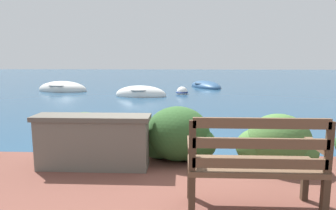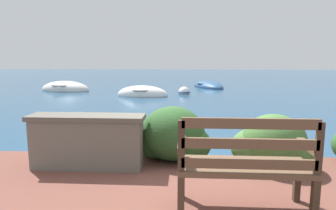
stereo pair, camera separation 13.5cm
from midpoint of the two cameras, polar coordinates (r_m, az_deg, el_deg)
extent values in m
plane|color=navy|center=(4.60, 0.27, -11.95)|extent=(80.00, 80.00, 0.00)
cube|color=#433123|center=(3.15, 3.02, -13.89)|extent=(0.06, 0.06, 0.40)
cube|color=#433123|center=(3.36, 23.56, -13.14)|extent=(0.06, 0.06, 0.40)
cube|color=#433123|center=(2.77, 3.07, -17.26)|extent=(0.06, 0.06, 0.40)
cube|color=#433123|center=(3.01, 26.49, -16.01)|extent=(0.06, 0.06, 0.40)
cube|color=brown|center=(2.93, 14.59, -11.21)|extent=(1.21, 0.48, 0.05)
cube|color=brown|center=(2.71, 15.60, -10.63)|extent=(1.15, 0.04, 0.09)
cube|color=brown|center=(2.65, 15.76, -7.06)|extent=(1.15, 0.04, 0.09)
cube|color=brown|center=(2.61, 15.93, -3.36)|extent=(1.15, 0.04, 0.09)
cube|color=#433123|center=(2.59, 3.16, -7.80)|extent=(0.06, 0.04, 0.45)
cube|color=#433123|center=(2.85, 27.16, -7.26)|extent=(0.06, 0.04, 0.45)
cube|color=brown|center=(2.81, 3.12, -7.44)|extent=(0.07, 0.43, 0.05)
cube|color=brown|center=(3.04, 25.47, -7.02)|extent=(0.07, 0.43, 0.05)
cube|color=#666056|center=(4.04, -15.04, -7.19)|extent=(1.42, 0.35, 0.64)
cube|color=#565249|center=(3.96, -15.24, -2.33)|extent=(1.49, 0.39, 0.06)
ellipsoid|color=#2D5628|center=(4.33, -16.49, -5.85)|extent=(0.81, 0.73, 0.69)
ellipsoid|color=#2D5628|center=(4.49, -18.89, -6.79)|extent=(0.61, 0.55, 0.49)
ellipsoid|color=#2D5628|center=(4.26, -14.00, -7.67)|extent=(0.57, 0.51, 0.45)
ellipsoid|color=#284C23|center=(4.19, 0.91, -5.44)|extent=(0.90, 0.81, 0.76)
ellipsoid|color=#284C23|center=(4.30, -2.37, -6.62)|extent=(0.67, 0.60, 0.54)
ellipsoid|color=#284C23|center=(4.18, 3.98, -7.40)|extent=(0.63, 0.56, 0.49)
ellipsoid|color=#426B33|center=(4.17, 19.44, -6.43)|extent=(0.83, 0.75, 0.71)
ellipsoid|color=#426B33|center=(4.20, 16.10, -7.65)|extent=(0.62, 0.56, 0.50)
ellipsoid|color=#426B33|center=(4.23, 22.23, -8.13)|extent=(0.58, 0.52, 0.46)
ellipsoid|color=silver|center=(13.08, -5.50, 1.94)|extent=(2.36, 1.30, 0.82)
torus|color=gray|center=(13.05, -5.51, 2.91)|extent=(1.16, 1.16, 0.07)
cube|color=#846647|center=(13.15, -6.92, 2.80)|extent=(0.23, 0.82, 0.04)
cube|color=#846647|center=(12.98, -4.32, 2.76)|extent=(0.23, 0.82, 0.04)
ellipsoid|color=silver|center=(16.00, -19.67, 2.74)|extent=(2.80, 1.81, 0.88)
torus|color=gray|center=(15.98, -19.72, 3.61)|extent=(1.55, 1.55, 0.07)
cube|color=#846647|center=(16.20, -20.85, 3.51)|extent=(0.33, 1.04, 0.04)
cube|color=#846647|center=(15.80, -18.74, 3.49)|extent=(0.33, 1.04, 0.04)
ellipsoid|color=#2D517A|center=(17.31, 6.96, 3.56)|extent=(2.19, 3.17, 0.62)
torus|color=#2D4157|center=(17.29, 6.97, 4.13)|extent=(1.61, 1.61, 0.07)
cube|color=#846647|center=(16.90, 7.60, 3.90)|extent=(0.97, 0.46, 0.04)
cube|color=#846647|center=(17.63, 6.47, 4.13)|extent=(0.97, 0.46, 0.04)
sphere|color=white|center=(13.81, 2.43, 2.46)|extent=(0.51, 0.51, 0.51)
torus|color=navy|center=(13.81, 2.43, 2.46)|extent=(0.57, 0.57, 0.06)
camera|label=1|loc=(0.07, -90.46, -0.07)|focal=32.00mm
camera|label=2|loc=(0.07, 89.54, 0.07)|focal=32.00mm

